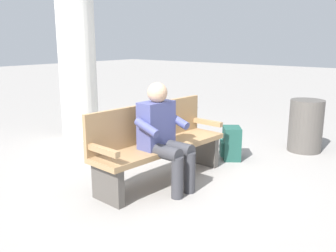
{
  "coord_description": "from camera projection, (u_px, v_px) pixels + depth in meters",
  "views": [
    {
      "loc": [
        3.12,
        2.61,
        1.62
      ],
      "look_at": [
        0.07,
        0.15,
        0.7
      ],
      "focal_mm": 39.2,
      "sensor_mm": 36.0,
      "label": 1
    }
  ],
  "objects": [
    {
      "name": "ground_plane",
      "position": [
        162.0,
        181.0,
        4.33
      ],
      "size": [
        40.0,
        40.0,
        0.0
      ],
      "primitive_type": "plane",
      "color": "gray"
    },
    {
      "name": "bench_near",
      "position": [
        157.0,
        142.0,
        4.27
      ],
      "size": [
        1.83,
        0.59,
        0.9
      ],
      "rotation": [
        0.0,
        0.0,
        -0.06
      ],
      "color": "#9E7A51",
      "rests_on": "ground"
    },
    {
      "name": "person_seated",
      "position": [
        164.0,
        134.0,
        3.98
      ],
      "size": [
        0.59,
        0.59,
        1.18
      ],
      "rotation": [
        0.0,
        0.0,
        -0.06
      ],
      "color": "#474C84",
      "rests_on": "ground"
    },
    {
      "name": "backpack",
      "position": [
        231.0,
        143.0,
        5.08
      ],
      "size": [
        0.39,
        0.37,
        0.46
      ],
      "rotation": [
        0.0,
        0.0,
        3.79
      ],
      "color": "#1E4C42",
      "rests_on": "ground"
    },
    {
      "name": "support_pillar",
      "position": [
        76.0,
        29.0,
        5.84
      ],
      "size": [
        0.6,
        0.6,
        3.59
      ],
      "primitive_type": "cylinder",
      "color": "silver",
      "rests_on": "ground"
    },
    {
      "name": "trash_bin",
      "position": [
        306.0,
        126.0,
        5.42
      ],
      "size": [
        0.49,
        0.49,
        0.77
      ],
      "primitive_type": "cylinder",
      "color": "#514C47",
      "rests_on": "ground"
    }
  ]
}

